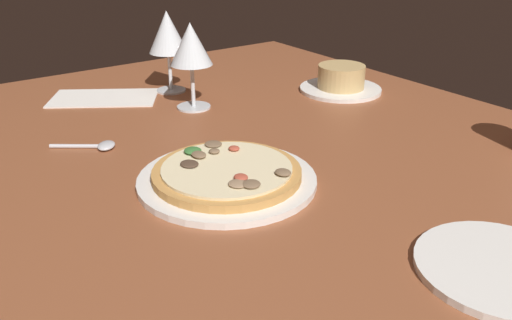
{
  "coord_description": "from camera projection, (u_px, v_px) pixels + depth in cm",
  "views": [
    {
      "loc": [
        57.73,
        -46.36,
        39.92
      ],
      "look_at": [
        -1.21,
        -4.3,
        7.0
      ],
      "focal_mm": 38.33,
      "sensor_mm": 36.0,
      "label": 1
    }
  ],
  "objects": [
    {
      "name": "wine_glass_near",
      "position": [
        168.0,
        34.0,
        1.15
      ],
      "size": [
        8.26,
        8.26,
        17.38
      ],
      "color": "silver",
      "rests_on": "dining_table"
    },
    {
      "name": "pizza_main",
      "position": [
        227.0,
        176.0,
        0.79
      ],
      "size": [
        26.01,
        26.01,
        3.39
      ],
      "color": "white",
      "rests_on": "dining_table"
    },
    {
      "name": "spoon",
      "position": [
        98.0,
        146.0,
        0.91
      ],
      "size": [
        8.32,
        10.17,
        1.0
      ],
      "color": "silver",
      "rests_on": "dining_table"
    },
    {
      "name": "side_plate",
      "position": [
        501.0,
        268.0,
        0.6
      ],
      "size": [
        18.6,
        18.6,
        0.9
      ],
      "primitive_type": "cylinder",
      "color": "white",
      "rests_on": "dining_table"
    },
    {
      "name": "ramekin_on_saucer",
      "position": [
        341.0,
        81.0,
        1.19
      ],
      "size": [
        17.8,
        17.8,
        5.76
      ],
      "color": "white",
      "rests_on": "dining_table"
    },
    {
      "name": "wine_glass_far",
      "position": [
        191.0,
        46.0,
        1.05
      ],
      "size": [
        8.25,
        8.25,
        16.99
      ],
      "color": "silver",
      "rests_on": "dining_table"
    },
    {
      "name": "dining_table",
      "position": [
        284.0,
        186.0,
        0.83
      ],
      "size": [
        150.0,
        110.0,
        4.0
      ],
      "primitive_type": "cube",
      "color": "brown",
      "rests_on": "ground"
    },
    {
      "name": "paper_menu",
      "position": [
        104.0,
        98.0,
        1.15
      ],
      "size": [
        21.82,
        24.81,
        0.3
      ],
      "primitive_type": "cube",
      "rotation": [
        0.0,
        0.0,
        -0.57
      ],
      "color": "white",
      "rests_on": "dining_table"
    }
  ]
}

